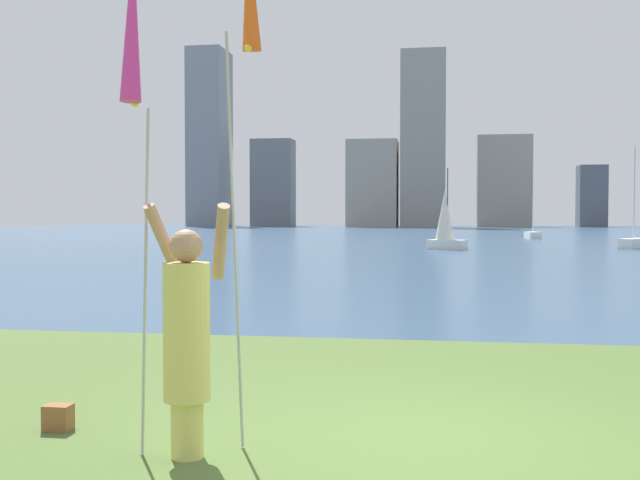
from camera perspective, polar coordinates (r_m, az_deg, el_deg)
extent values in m
cube|color=#335170|center=(68.84, 8.92, 0.35)|extent=(120.00, 115.03, 0.12)
cube|color=#263316|center=(11.46, 8.87, -7.63)|extent=(120.00, 0.70, 0.02)
cylinder|color=#D8CC66|center=(6.11, -10.00, -13.85)|extent=(0.25, 0.25, 0.45)
cylinder|color=#D8CC66|center=(5.94, -10.05, -6.82)|extent=(0.36, 0.36, 1.06)
sphere|color=tan|center=(5.88, -10.09, -0.44)|extent=(0.26, 0.26, 0.26)
cylinder|color=tan|center=(6.10, -11.69, -0.13)|extent=(0.26, 0.41, 0.61)
cylinder|color=tan|center=(5.95, -7.52, -0.15)|extent=(0.26, 0.41, 0.61)
cylinder|color=#B2B2B7|center=(6.10, -13.06, -3.00)|extent=(0.02, 0.20, 2.72)
cone|color=#D83399|center=(6.06, -14.02, 16.00)|extent=(0.16, 0.24, 1.28)
sphere|color=yellow|center=(5.97, -13.81, 9.98)|extent=(0.06, 0.06, 0.06)
cylinder|color=#B2B2B7|center=(5.85, -6.47, -0.63)|extent=(0.02, 0.45, 3.22)
sphere|color=yellow|center=(6.40, -5.48, 14.20)|extent=(0.06, 0.06, 0.06)
cube|color=brown|center=(7.14, -19.16, -12.52)|extent=(0.23, 0.17, 0.22)
cube|color=white|center=(59.57, 15.73, 0.35)|extent=(1.08, 2.23, 0.51)
cylinder|color=silver|center=(59.54, 15.74, 1.95)|extent=(0.06, 0.06, 2.82)
cube|color=white|center=(40.58, 9.57, -0.34)|extent=(2.18, 1.58, 0.51)
cylinder|color=#47474C|center=(40.55, 9.59, 2.70)|extent=(0.06, 0.06, 3.80)
cone|color=silver|center=(40.60, 9.39, 1.90)|extent=(1.27, 1.27, 2.68)
cube|color=white|center=(44.60, 22.57, -0.24)|extent=(2.03, 2.38, 0.54)
cylinder|color=silver|center=(44.58, 22.61, 3.35)|extent=(0.07, 0.07, 5.04)
cube|color=gray|center=(119.28, -8.32, 7.58)|extent=(5.36, 7.64, 27.10)
cube|color=slate|center=(115.38, -3.56, 4.31)|extent=(6.23, 4.35, 13.13)
cube|color=gray|center=(110.70, 4.01, 4.24)|extent=(7.24, 7.06, 12.49)
cube|color=gray|center=(109.83, 7.78, 7.51)|extent=(6.31, 5.38, 24.98)
cube|color=gray|center=(113.89, 13.69, 4.33)|extent=(7.78, 4.16, 13.28)
cube|color=#565B66|center=(116.35, 19.80, 3.13)|extent=(3.89, 3.64, 8.90)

